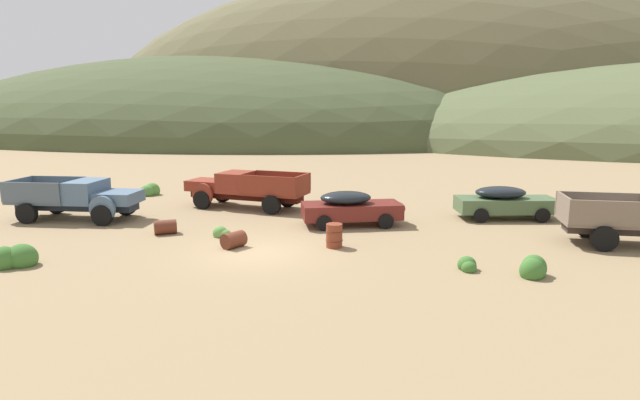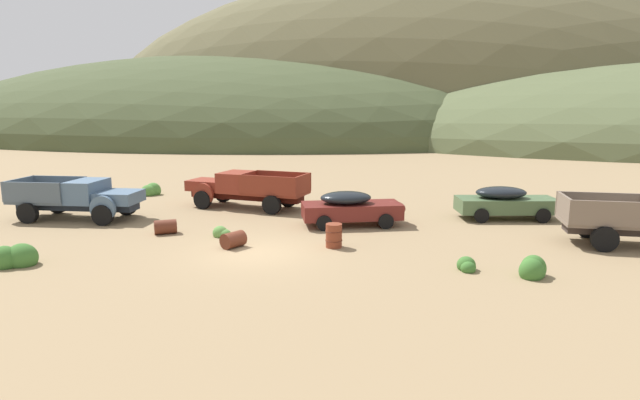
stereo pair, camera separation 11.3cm
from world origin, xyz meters
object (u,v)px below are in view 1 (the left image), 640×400
object	(u,v)px
truck_rust_red	(239,188)
car_weathered_green	(509,202)
car_oxblood	(354,208)
oil_drum_by_truck	(334,236)
oil_drum_tipped	(165,227)
truck_chalk_blue	(84,199)
oil_drum_foreground	(234,240)

from	to	relation	value
truck_rust_red	car_weathered_green	distance (m)	13.64
car_oxblood	oil_drum_by_truck	xyz separation A→B (m)	(-0.44, -3.81, -0.36)
car_weathered_green	oil_drum_tipped	bearing A→B (deg)	-169.41
car_weathered_green	truck_chalk_blue	bearing A→B (deg)	-179.76
truck_chalk_blue	oil_drum_tipped	size ratio (longest dim) A/B	5.60
car_oxblood	oil_drum_foreground	distance (m)	6.17
truck_chalk_blue	car_oxblood	size ratio (longest dim) A/B	1.23
oil_drum_tipped	truck_rust_red	bearing A→B (deg)	77.37
truck_rust_red	oil_drum_tipped	world-z (taller)	truck_rust_red
truck_rust_red	oil_drum_foreground	distance (m)	7.97
truck_rust_red	oil_drum_by_truck	size ratio (longest dim) A/B	7.40
car_weathered_green	oil_drum_foreground	xyz separation A→B (m)	(-11.44, -6.92, -0.51)
truck_rust_red	truck_chalk_blue	bearing A→B (deg)	43.53
truck_chalk_blue	truck_rust_red	distance (m)	7.48
car_oxblood	car_weathered_green	xyz separation A→B (m)	(7.19, 2.48, 0.00)
truck_rust_red	oil_drum_by_truck	bearing A→B (deg)	142.16
oil_drum_foreground	oil_drum_by_truck	bearing A→B (deg)	9.45
truck_rust_red	car_weathered_green	bearing A→B (deg)	-171.37
oil_drum_foreground	car_oxblood	bearing A→B (deg)	46.28
car_weathered_green	oil_drum_tipped	world-z (taller)	car_weathered_green
truck_chalk_blue	car_oxblood	world-z (taller)	truck_chalk_blue
truck_rust_red	oil_drum_tipped	bearing A→B (deg)	88.99
car_weathered_green	oil_drum_tipped	size ratio (longest dim) A/B	4.66
oil_drum_foreground	truck_rust_red	bearing A→B (deg)	105.91
truck_chalk_blue	car_weathered_green	size ratio (longest dim) A/B	1.20
truck_chalk_blue	car_oxblood	bearing A→B (deg)	1.47
truck_rust_red	car_oxblood	world-z (taller)	truck_rust_red
car_weathered_green	oil_drum_tipped	distance (m)	15.90
oil_drum_by_truck	oil_drum_tipped	bearing A→B (deg)	172.49
car_weathered_green	truck_rust_red	bearing A→B (deg)	168.03
car_oxblood	oil_drum_by_truck	world-z (taller)	car_oxblood
oil_drum_by_truck	oil_drum_foreground	world-z (taller)	oil_drum_by_truck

